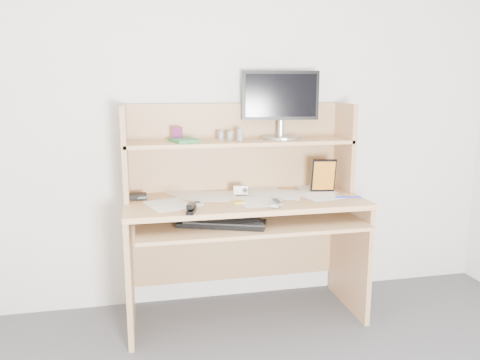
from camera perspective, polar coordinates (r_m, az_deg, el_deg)
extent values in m
cube|color=silver|center=(3.01, -0.70, 8.40)|extent=(3.60, 0.04, 2.50)
cube|color=tan|center=(2.78, 0.62, -2.60)|extent=(1.40, 0.60, 0.03)
cube|color=tan|center=(2.83, -13.31, -10.62)|extent=(0.03, 0.56, 0.72)
cube|color=tan|center=(3.10, 13.20, -8.65)|extent=(0.03, 0.56, 0.72)
cube|color=tan|center=(3.16, -0.53, -8.41)|extent=(1.34, 0.02, 0.41)
cube|color=tan|center=(2.69, 1.18, -5.17)|extent=(1.28, 0.55, 0.02)
cube|color=tan|center=(3.00, -0.57, 4.08)|extent=(1.40, 0.02, 0.55)
cube|color=tan|center=(2.81, -13.86, 3.25)|extent=(0.03, 0.30, 0.55)
cube|color=tan|center=(3.08, 12.58, 3.99)|extent=(0.03, 0.30, 0.55)
cube|color=tan|center=(2.86, -0.02, 4.63)|extent=(1.38, 0.30, 0.02)
cube|color=silver|center=(2.77, 0.62, -2.24)|extent=(1.32, 0.54, 0.01)
cube|color=black|center=(2.59, -2.26, -5.32)|extent=(0.51, 0.33, 0.02)
cube|color=black|center=(2.58, -2.27, -4.97)|extent=(0.48, 0.31, 0.01)
cube|color=#9C9D98|center=(2.63, 4.46, -2.77)|extent=(0.11, 0.16, 0.02)
cube|color=#B3B3B6|center=(2.62, -5.25, -2.78)|extent=(0.07, 0.09, 0.02)
cube|color=black|center=(2.48, -5.96, -3.36)|extent=(0.07, 0.14, 0.04)
cube|color=black|center=(2.83, -12.31, -1.91)|extent=(0.10, 0.08, 0.03)
cube|color=yellow|center=(2.68, -0.23, -2.69)|extent=(0.08, 0.08, 0.01)
cube|color=#A7A7AA|center=(2.86, 0.06, -1.20)|extent=(0.09, 0.05, 0.05)
cube|color=black|center=(2.95, 10.12, 0.54)|extent=(0.15, 0.04, 0.21)
cylinder|color=#1B26CC|center=(2.84, 13.07, -2.03)|extent=(0.15, 0.04, 0.01)
cube|color=#A11E15|center=(2.84, -7.64, 5.57)|extent=(0.06, 0.03, 0.08)
cube|color=#378B61|center=(2.79, -6.79, 4.81)|extent=(0.18, 0.22, 0.02)
cylinder|color=black|center=(2.87, -2.33, 5.41)|extent=(0.04, 0.04, 0.05)
cylinder|color=white|center=(2.85, 0.07, 5.47)|extent=(0.04, 0.04, 0.06)
cylinder|color=black|center=(2.87, -1.19, 5.42)|extent=(0.06, 0.06, 0.06)
cylinder|color=silver|center=(2.83, 0.04, 5.53)|extent=(0.05, 0.05, 0.07)
cylinder|color=#9D9CA0|center=(2.97, 5.03, 5.18)|extent=(0.24, 0.24, 0.02)
cylinder|color=#9D9CA0|center=(2.97, 4.99, 6.32)|extent=(0.04, 0.04, 0.10)
cube|color=black|center=(2.98, 4.94, 10.23)|extent=(0.49, 0.09, 0.30)
cube|color=black|center=(2.96, 5.04, 10.22)|extent=(0.44, 0.06, 0.26)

